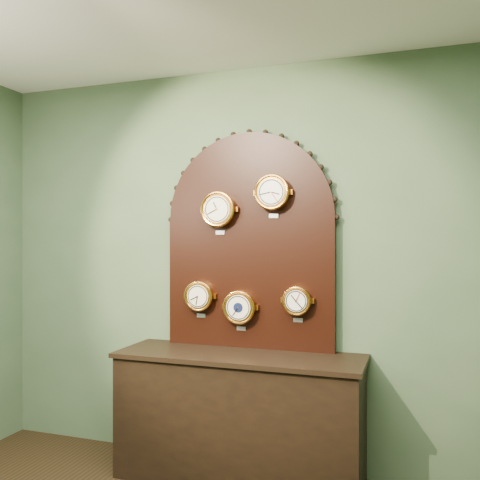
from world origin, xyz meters
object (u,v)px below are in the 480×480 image
(roman_clock, at_px, (218,209))
(hygrometer, at_px, (199,296))
(shop_counter, at_px, (239,419))
(tide_clock, at_px, (297,301))
(arabic_clock, at_px, (272,192))
(barometer, at_px, (240,307))
(display_board, at_px, (249,233))

(roman_clock, height_order, hygrometer, roman_clock)
(shop_counter, distance_m, tide_clock, 0.87)
(hygrometer, bearing_deg, roman_clock, -0.36)
(arabic_clock, relative_size, tide_clock, 1.19)
(tide_clock, bearing_deg, roman_clock, -179.85)
(shop_counter, relative_size, barometer, 5.63)
(roman_clock, distance_m, barometer, 0.70)
(display_board, height_order, hygrometer, display_board)
(roman_clock, relative_size, arabic_clock, 1.03)
(shop_counter, height_order, tide_clock, tide_clock)
(barometer, bearing_deg, roman_clock, -179.88)
(roman_clock, height_order, barometer, roman_clock)
(roman_clock, bearing_deg, tide_clock, 0.15)
(hygrometer, height_order, tide_clock, hygrometer)
(shop_counter, height_order, hygrometer, hygrometer)
(arabic_clock, relative_size, hygrometer, 1.10)
(shop_counter, relative_size, display_board, 1.05)
(shop_counter, bearing_deg, hygrometer, 156.29)
(display_board, height_order, tide_clock, display_board)
(roman_clock, xyz_separation_m, arabic_clock, (0.39, 0.00, 0.11))
(arabic_clock, height_order, tide_clock, arabic_clock)
(hygrometer, relative_size, barometer, 0.94)
(hygrometer, relative_size, tide_clock, 1.08)
(arabic_clock, xyz_separation_m, barometer, (-0.23, 0.00, -0.79))
(arabic_clock, bearing_deg, shop_counter, -140.49)
(barometer, height_order, tide_clock, tide_clock)
(shop_counter, bearing_deg, display_board, 90.00)
(display_board, distance_m, hygrometer, 0.57)
(roman_clock, bearing_deg, arabic_clock, 0.03)
(shop_counter, relative_size, tide_clock, 6.48)
(roman_clock, xyz_separation_m, tide_clock, (0.56, 0.00, -0.62))
(roman_clock, bearing_deg, barometer, 0.12)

